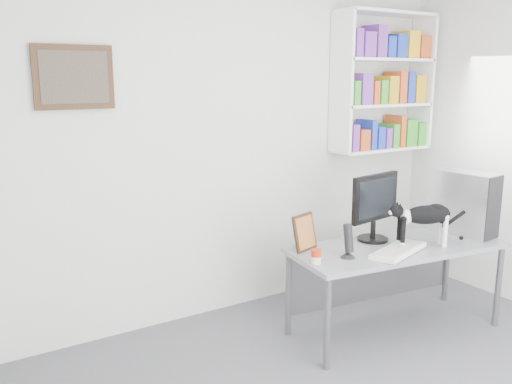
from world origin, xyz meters
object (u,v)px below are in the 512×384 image
(desk, at_px, (395,288))
(cat, at_px, (424,225))
(bookshelf, at_px, (384,83))
(pc_tower, at_px, (463,203))
(soup_can, at_px, (316,257))
(speaker, at_px, (348,240))
(keyboard, at_px, (398,250))
(leaning_print, at_px, (304,232))
(monitor, at_px, (374,207))

(desk, xyz_separation_m, cat, (0.13, -0.13, 0.50))
(bookshelf, bearing_deg, cat, -118.46)
(pc_tower, height_order, soup_can, pc_tower)
(cat, bearing_deg, desk, 157.62)
(speaker, bearing_deg, pc_tower, -9.77)
(keyboard, bearing_deg, bookshelf, 34.25)
(keyboard, height_order, leaning_print, leaning_print)
(monitor, height_order, speaker, monitor)
(bookshelf, height_order, leaning_print, bookshelf)
(cat, bearing_deg, soup_can, -165.93)
(monitor, bearing_deg, bookshelf, 34.79)
(monitor, bearing_deg, desk, -77.85)
(keyboard, distance_m, speaker, 0.40)
(pc_tower, bearing_deg, speaker, 171.92)
(speaker, bearing_deg, keyboard, -26.00)
(bookshelf, height_order, desk, bookshelf)
(bookshelf, height_order, soup_can, bookshelf)
(bookshelf, height_order, speaker, bookshelf)
(monitor, bearing_deg, leaning_print, 161.98)
(pc_tower, bearing_deg, bookshelf, 82.15)
(pc_tower, xyz_separation_m, speaker, (-1.17, 0.03, -0.13))
(desk, distance_m, pc_tower, 0.89)
(soup_can, height_order, cat, cat)
(pc_tower, xyz_separation_m, cat, (-0.54, -0.09, -0.09))
(bookshelf, distance_m, monitor, 1.38)
(soup_can, bearing_deg, leaning_print, 67.91)
(pc_tower, bearing_deg, monitor, 155.93)
(desk, bearing_deg, keyboard, -128.53)
(desk, xyz_separation_m, keyboard, (-0.13, -0.13, 0.36))
(keyboard, height_order, speaker, speaker)
(pc_tower, height_order, leaning_print, pc_tower)
(bookshelf, bearing_deg, monitor, -136.70)
(desk, relative_size, soup_can, 16.34)
(desk, height_order, leaning_print, leaning_print)
(desk, bearing_deg, speaker, -171.01)
(bookshelf, relative_size, keyboard, 2.42)
(pc_tower, bearing_deg, soup_can, 171.42)
(monitor, distance_m, keyboard, 0.41)
(bookshelf, distance_m, pc_tower, 1.32)
(bookshelf, height_order, cat, bookshelf)
(keyboard, relative_size, speaker, 2.06)
(soup_can, bearing_deg, keyboard, -12.09)
(keyboard, bearing_deg, soup_can, 150.59)
(desk, relative_size, keyboard, 3.18)
(bookshelf, xyz_separation_m, leaning_print, (-1.34, -0.62, -1.03))
(pc_tower, distance_m, cat, 0.55)
(leaning_print, distance_m, cat, 0.88)
(speaker, bearing_deg, leaning_print, 108.38)
(desk, height_order, speaker, speaker)
(soup_can, bearing_deg, bookshelf, 31.71)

